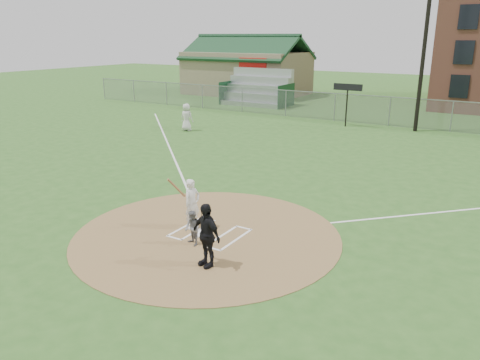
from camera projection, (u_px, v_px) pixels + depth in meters
The scene contains 14 objects.
ground at pixel (207, 235), 14.80m from camera, with size 140.00×140.00×0.00m, color #2D5B1F.
dirt_circle at pixel (207, 235), 14.79m from camera, with size 8.40×8.40×0.02m, color olive.
home_plate at pixel (201, 234), 14.79m from camera, with size 0.46×0.46×0.03m, color silver.
foul_line_third at pixel (169, 146), 26.61m from camera, with size 0.10×24.00×0.01m, color white.
catcher at pixel (192, 228), 13.91m from camera, with size 0.52×0.41×1.07m, color slate.
umpire at pixel (206, 235), 12.56m from camera, with size 1.05×0.44×1.80m, color black.
ondeck_player at pixel (187, 117), 30.80m from camera, with size 0.88×0.57×1.79m, color silver.
batters_boxes at pixel (210, 233), 14.91m from camera, with size 2.08×1.88×0.01m.
batter_at_plate at pixel (192, 204), 15.10m from camera, with size 0.73×1.02×1.78m.
outfield_fence at pixel (390, 111), 32.45m from camera, with size 56.08×0.08×2.03m.
bleachers at pixel (256, 87), 42.16m from camera, with size 6.08×3.20×3.20m.
clubhouse at pixel (247, 71), 49.95m from camera, with size 12.20×8.71×6.23m.
light_pole at pixel (427, 26), 28.98m from camera, with size 1.20×0.30×12.22m.
scoreboard_sign at pixel (348, 92), 31.81m from camera, with size 2.00×0.10×2.93m.
Camera 1 is at (7.97, -11.09, 6.04)m, focal length 35.00 mm.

